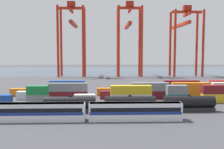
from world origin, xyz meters
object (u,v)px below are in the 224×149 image
at_px(shipping_container_22, 67,92).
at_px(gantry_crane_central, 129,32).
at_px(shipping_container_6, 177,98).
at_px(gantry_crane_east, 185,33).
at_px(shipping_container_8, 222,98).
at_px(freight_tank_row, 130,104).
at_px(gantry_crane_west, 72,32).
at_px(passenger_train, 87,111).

height_order(shipping_container_22, gantry_crane_central, gantry_crane_central).
height_order(shipping_container_6, gantry_crane_east, gantry_crane_east).
bearing_deg(shipping_container_22, shipping_container_8, -15.76).
relative_size(shipping_container_8, shipping_container_22, 1.00).
height_order(shipping_container_6, gantry_crane_central, gantry_crane_central).
bearing_deg(shipping_container_6, shipping_container_8, 0.00).
xyz_separation_m(freight_tank_row, shipping_container_8, (28.84, 11.67, -0.74)).
distance_m(shipping_container_8, gantry_crane_west, 110.22).
distance_m(freight_tank_row, gantry_crane_central, 106.86).
height_order(shipping_container_6, shipping_container_8, same).
height_order(shipping_container_8, gantry_crane_central, gantry_crane_central).
xyz_separation_m(passenger_train, gantry_crane_central, (20.13, 111.15, 26.12)).
height_order(shipping_container_8, gantry_crane_west, gantry_crane_west).
distance_m(freight_tank_row, gantry_crane_west, 109.57).
xyz_separation_m(shipping_container_22, gantry_crane_east, (65.62, 78.69, 26.57)).
distance_m(shipping_container_22, gantry_crane_central, 87.41).
height_order(gantry_crane_west, gantry_crane_east, gantry_crane_west).
xyz_separation_m(passenger_train, shipping_container_8, (39.08, 19.70, -0.84)).
distance_m(gantry_crane_west, gantry_crane_east, 73.08).
bearing_deg(gantry_crane_west, shipping_container_6, -65.40).
height_order(freight_tank_row, gantry_crane_east, gantry_crane_east).
relative_size(freight_tank_row, gantry_crane_central, 0.90).
bearing_deg(freight_tank_row, passenger_train, -141.89).
xyz_separation_m(shipping_container_6, shipping_container_8, (13.68, 0.00, 0.00)).
xyz_separation_m(shipping_container_8, gantry_crane_west, (-55.48, 91.31, 27.07)).
bearing_deg(passenger_train, gantry_crane_west, 98.41).
relative_size(passenger_train, shipping_container_8, 3.42).
xyz_separation_m(shipping_container_6, gantry_crane_central, (-5.27, 91.46, 26.96)).
bearing_deg(gantry_crane_east, gantry_crane_west, -179.26).
xyz_separation_m(passenger_train, shipping_container_22, (-8.95, 33.26, -0.84)).
height_order(shipping_container_22, gantry_crane_east, gantry_crane_east).
bearing_deg(gantry_crane_east, shipping_container_8, -100.79).
distance_m(passenger_train, shipping_container_8, 43.77).
xyz_separation_m(passenger_train, gantry_crane_west, (-16.40, 111.00, 26.23)).
height_order(passenger_train, gantry_crane_west, gantry_crane_west).
bearing_deg(shipping_container_8, gantry_crane_west, 121.29).
relative_size(passenger_train, shipping_container_6, 6.84).
bearing_deg(passenger_train, shipping_container_22, 105.06).
distance_m(passenger_train, shipping_container_6, 32.16).
height_order(gantry_crane_west, gantry_crane_central, gantry_crane_central).
distance_m(freight_tank_row, shipping_container_22, 31.70).
xyz_separation_m(shipping_container_22, gantry_crane_central, (29.08, 77.90, 26.96)).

